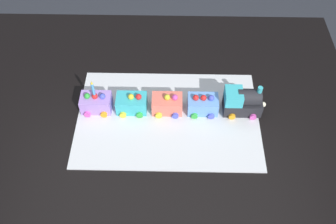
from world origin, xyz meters
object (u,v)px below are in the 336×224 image
object	(u,v)px
cake_car_caboose_turquoise	(132,103)
cake_car_tanker_lavender	(96,103)
cake_locomotive	(243,101)
dining_table	(153,126)
cake_car_flatbed_sky_blue	(203,104)
birthday_candle	(93,88)
cake_car_hopper_coral	(167,104)

from	to	relation	value
cake_car_caboose_turquoise	cake_car_tanker_lavender	size ratio (longest dim) A/B	1.00
cake_locomotive	cake_car_tanker_lavender	bearing A→B (deg)	0.00
dining_table	cake_car_flatbed_sky_blue	distance (m)	0.22
cake_car_caboose_turquoise	dining_table	bearing A→B (deg)	-173.35
cake_locomotive	birthday_candle	bearing A→B (deg)	-0.00
cake_car_flatbed_sky_blue	cake_car_caboose_turquoise	bearing A→B (deg)	-0.00
dining_table	cake_locomotive	size ratio (longest dim) A/B	10.00
cake_locomotive	cake_car_hopper_coral	distance (m)	0.25
cake_car_tanker_lavender	birthday_candle	xyz separation A→B (m)	(-0.00, -0.00, 0.07)
cake_car_flatbed_sky_blue	cake_car_hopper_coral	world-z (taller)	same
dining_table	cake_car_caboose_turquoise	bearing A→B (deg)	6.65
cake_car_caboose_turquoise	cake_locomotive	bearing A→B (deg)	-180.00
cake_car_flatbed_sky_blue	birthday_candle	size ratio (longest dim) A/B	1.62
dining_table	cake_locomotive	world-z (taller)	cake_locomotive
cake_car_flatbed_sky_blue	cake_car_hopper_coral	xyz separation A→B (m)	(0.12, -0.00, -0.00)
cake_locomotive	cake_car_hopper_coral	world-z (taller)	cake_locomotive
cake_locomotive	cake_car_caboose_turquoise	bearing A→B (deg)	0.00
dining_table	cake_car_tanker_lavender	size ratio (longest dim) A/B	14.00
cake_car_flatbed_sky_blue	cake_car_caboose_turquoise	world-z (taller)	same
cake_locomotive	cake_car_tanker_lavender	xyz separation A→B (m)	(0.48, 0.00, -0.02)
birthday_candle	cake_car_flatbed_sky_blue	bearing A→B (deg)	180.00
cake_car_caboose_turquoise	cake_car_hopper_coral	bearing A→B (deg)	180.00
dining_table	cake_car_tanker_lavender	xyz separation A→B (m)	(0.18, 0.01, 0.14)
cake_car_hopper_coral	cake_locomotive	bearing A→B (deg)	-180.00
dining_table	cake_car_flatbed_sky_blue	world-z (taller)	cake_car_flatbed_sky_blue
dining_table	cake_car_caboose_turquoise	size ratio (longest dim) A/B	14.00
cake_locomotive	cake_car_caboose_turquoise	xyz separation A→B (m)	(0.36, 0.00, -0.02)
dining_table	birthday_candle	distance (m)	0.28
birthday_candle	cake_car_tanker_lavender	bearing A→B (deg)	0.00
cake_locomotive	cake_car_tanker_lavender	size ratio (longest dim) A/B	1.40
cake_car_hopper_coral	cake_car_tanker_lavender	world-z (taller)	same
cake_car_flatbed_sky_blue	birthday_candle	xyz separation A→B (m)	(0.35, -0.00, 0.07)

